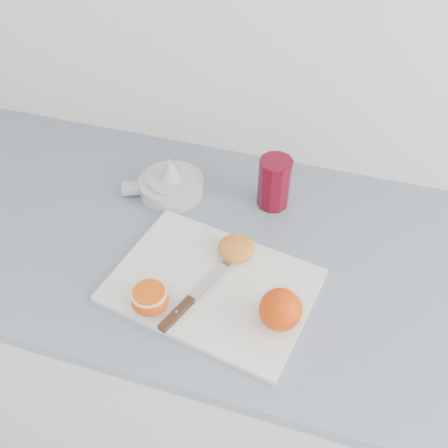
% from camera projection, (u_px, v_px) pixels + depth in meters
% --- Properties ---
extents(counter, '(2.42, 0.64, 0.89)m').
position_uv_depth(counter, '(230.00, 357.00, 1.32)').
color(counter, silver).
rests_on(counter, ground).
extents(cutting_board, '(0.40, 0.32, 0.01)m').
position_uv_depth(cutting_board, '(212.00, 285.00, 0.93)').
color(cutting_board, silver).
rests_on(cutting_board, counter).
extents(whole_orange, '(0.07, 0.07, 0.07)m').
position_uv_depth(whole_orange, '(280.00, 309.00, 0.84)').
color(whole_orange, '#D54F0D').
rests_on(whole_orange, cutting_board).
extents(half_orange, '(0.07, 0.07, 0.04)m').
position_uv_depth(half_orange, '(150.00, 299.00, 0.87)').
color(half_orange, '#D54F0D').
rests_on(half_orange, cutting_board).
extents(squeezed_shell, '(0.07, 0.07, 0.03)m').
position_uv_depth(squeezed_shell, '(236.00, 248.00, 0.96)').
color(squeezed_shell, orange).
rests_on(squeezed_shell, cutting_board).
extents(paring_knife, '(0.08, 0.18, 0.01)m').
position_uv_depth(paring_knife, '(183.00, 307.00, 0.88)').
color(paring_knife, '#432B1B').
rests_on(paring_knife, cutting_board).
extents(citrus_juicer, '(0.18, 0.14, 0.10)m').
position_uv_depth(citrus_juicer, '(171.00, 183.00, 1.10)').
color(citrus_juicer, silver).
rests_on(citrus_juicer, counter).
extents(red_tumbler, '(0.07, 0.07, 0.12)m').
position_uv_depth(red_tumbler, '(274.00, 184.00, 1.06)').
color(red_tumbler, maroon).
rests_on(red_tumbler, counter).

